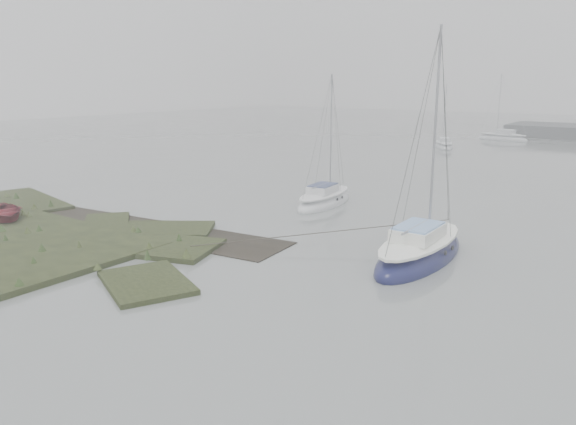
% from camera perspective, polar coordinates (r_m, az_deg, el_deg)
% --- Properties ---
extents(ground, '(160.00, 160.00, 0.00)m').
position_cam_1_polar(ground, '(44.97, 16.46, 4.30)').
color(ground, slate).
rests_on(ground, ground).
extents(sailboat_main, '(2.28, 6.59, 9.25)m').
position_cam_1_polar(sailboat_main, '(21.77, 13.23, -4.00)').
color(sailboat_main, '#11133E').
rests_on(sailboat_main, ground).
extents(sailboat_white, '(2.28, 5.47, 7.50)m').
position_cam_1_polar(sailboat_white, '(30.62, 3.71, 1.22)').
color(sailboat_white, silver).
rests_on(sailboat_white, ground).
extents(sailboat_far_a, '(3.66, 4.89, 6.67)m').
position_cam_1_polar(sailboat_far_a, '(58.60, 15.55, 6.55)').
color(sailboat_far_a, '#B4B9BD').
rests_on(sailboat_far_a, ground).
extents(sailboat_far_c, '(5.80, 2.65, 7.89)m').
position_cam_1_polar(sailboat_far_c, '(68.14, 20.99, 7.08)').
color(sailboat_far_c, '#AAAEB3').
rests_on(sailboat_far_c, ground).
extents(dinghy, '(3.94, 3.25, 0.71)m').
position_cam_1_polar(dinghy, '(29.78, -27.10, 0.10)').
color(dinghy, maroon).
rests_on(dinghy, marsh_bank).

